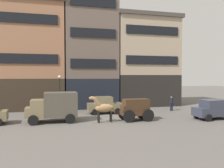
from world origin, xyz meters
TOP-DOWN VIEW (x-y plane):
  - ground_plane at (0.00, 0.00)m, footprint 120.00×120.00m
  - building_far_left at (-7.67, 9.75)m, footprint 9.63×6.16m
  - building_center_left at (0.30, 9.75)m, footprint 7.03×6.16m
  - building_center_right at (7.98, 9.75)m, footprint 9.02×6.16m
  - cargo_wagon at (2.81, -0.84)m, footprint 2.91×1.53m
  - draft_horse at (-0.14, -0.84)m, footprint 2.34×0.62m
  - delivery_truck_near at (-4.35, 0.30)m, footprint 4.35×2.12m
  - sedan_dark at (0.94, 3.67)m, footprint 3.72×1.89m
  - sedan_light at (10.11, -1.94)m, footprint 3.78×2.02m
  - pedestrian_officer at (8.92, 3.65)m, footprint 0.49×0.49m
  - streetlamp_curbside at (-3.74, 5.04)m, footprint 0.32×0.32m

SIDE VIEW (x-z plane):
  - ground_plane at x=0.00m, z-range 0.00..0.00m
  - sedan_dark at x=0.94m, z-range 0.00..1.83m
  - sedan_light at x=10.11m, z-range 0.00..1.83m
  - pedestrian_officer at x=8.92m, z-range 0.08..1.88m
  - cargo_wagon at x=2.81m, z-range 0.16..2.14m
  - draft_horse at x=-0.14m, z-range 0.12..2.42m
  - delivery_truck_near at x=-4.35m, z-range 0.11..2.73m
  - streetlamp_curbside at x=-3.74m, z-range 0.61..4.73m
  - building_center_right at x=7.98m, z-range 0.04..12.33m
  - building_far_left at x=-7.67m, z-range 0.04..13.25m
  - building_center_left at x=0.30m, z-range 0.05..15.22m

